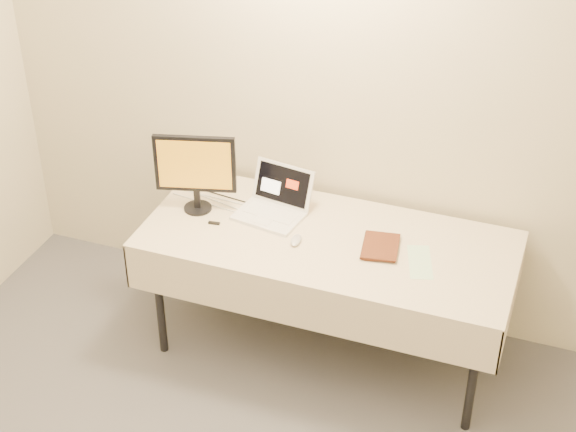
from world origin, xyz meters
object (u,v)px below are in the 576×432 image
(laptop, at_px, (275,203))
(monitor, at_px, (195,167))
(table, at_px, (328,248))
(book, at_px, (364,227))

(laptop, bearing_deg, monitor, -155.12)
(laptop, relative_size, monitor, 0.88)
(table, bearing_deg, book, -3.79)
(laptop, bearing_deg, table, -12.73)
(monitor, bearing_deg, table, -17.05)
(laptop, distance_m, monitor, 0.45)
(book, bearing_deg, laptop, 155.40)
(monitor, xyz_separation_m, book, (0.90, -0.03, -0.13))
(laptop, distance_m, book, 0.54)
(table, height_order, laptop, laptop)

